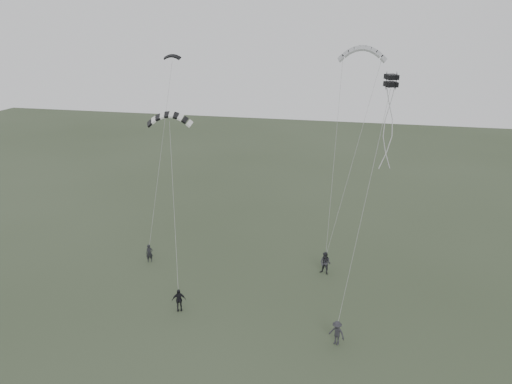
% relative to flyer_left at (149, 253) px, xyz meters
% --- Properties ---
extents(ground, '(140.00, 140.00, 0.00)m').
position_rel_flyer_left_xyz_m(ground, '(7.25, -5.95, -0.73)').
color(ground, '#333E28').
rests_on(ground, ground).
extents(flyer_left, '(0.64, 0.58, 1.47)m').
position_rel_flyer_left_xyz_m(flyer_left, '(0.00, 0.00, 0.00)').
color(flyer_left, black).
rests_on(flyer_left, ground).
extents(flyer_right, '(1.03, 0.91, 1.77)m').
position_rel_flyer_left_xyz_m(flyer_right, '(13.94, 1.18, 0.15)').
color(flyer_right, '#29292E').
rests_on(flyer_right, ground).
extents(flyer_center, '(0.98, 0.71, 1.55)m').
position_rel_flyer_left_xyz_m(flyer_center, '(4.95, -6.19, 0.04)').
color(flyer_center, black).
rests_on(flyer_center, ground).
extents(flyer_far, '(1.15, 0.93, 1.55)m').
position_rel_flyer_left_xyz_m(flyer_far, '(15.50, -7.54, 0.04)').
color(flyer_far, '#27272C').
rests_on(flyer_far, ground).
extents(kite_dark_small, '(1.39, 0.60, 0.60)m').
position_rel_flyer_left_xyz_m(kite_dark_small, '(0.51, 5.59, 14.99)').
color(kite_dark_small, black).
rests_on(kite_dark_small, flyer_left).
extents(kite_pale_large, '(3.73, 1.31, 1.73)m').
position_rel_flyer_left_xyz_m(kite_pale_large, '(15.48, 7.96, 15.65)').
color(kite_pale_large, '#95989A').
rests_on(kite_pale_large, flyer_right).
extents(kite_striped, '(3.34, 1.86, 1.41)m').
position_rel_flyer_left_xyz_m(kite_striped, '(2.51, -0.36, 11.33)').
color(kite_striped, black).
rests_on(kite_striped, flyer_center).
extents(kite_box, '(0.95, 0.97, 0.77)m').
position_rel_flyer_left_xyz_m(kite_box, '(17.56, -1.41, 14.20)').
color(kite_box, black).
rests_on(kite_box, flyer_far).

